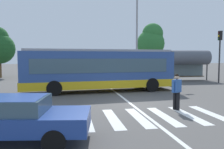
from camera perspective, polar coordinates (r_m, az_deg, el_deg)
The scene contains 14 objects.
ground_plane at distance 12.72m, azimuth 5.47°, elevation -7.10°, with size 160.00×160.00×0.00m, color #514F4C.
city_transit_bus at distance 16.95m, azimuth -3.14°, elevation 1.16°, with size 11.21×3.60×3.06m.
pedestrian_crossing_street at distance 11.40m, azimuth 15.61°, elevation -3.63°, with size 0.53×0.41×1.72m.
foreground_sedan at distance 7.47m, azimuth -23.58°, elevation -9.52°, with size 4.72×2.45×1.35m.
parked_car_blue at distance 26.11m, azimuth -9.52°, elevation 0.39°, with size 2.03×4.58×1.35m.
parked_car_champagne at distance 25.90m, azimuth -3.72°, elevation 0.41°, with size 2.23×4.65×1.35m.
parked_car_charcoal at distance 26.32m, azimuth 2.58°, elevation 0.47°, with size 2.28×4.66×1.35m.
parked_car_white at distance 27.61m, azimuth 7.51°, elevation 0.62°, with size 2.04×4.58×1.35m.
traffic_light_far_corner at distance 24.92m, azimuth 24.98°, elevation 5.85°, with size 0.33×0.32×5.05m.
bus_stop_shelter at distance 26.22m, azimuth 18.46°, elevation 3.86°, with size 4.36×1.54×3.25m.
twin_arm_street_lamp at distance 25.52m, azimuth 6.14°, elevation 11.33°, with size 5.09×0.32×9.14m.
background_tree_right at distance 33.04m, azimuth 9.63°, elevation 8.19°, with size 3.85×3.85×7.21m.
crosswalk_painted_stripes at distance 9.89m, azimuth 6.62°, elevation -10.39°, with size 7.10×3.22×0.01m.
lane_center_line at distance 14.58m, azimuth 2.56°, elevation -5.61°, with size 0.16×24.00×0.01m, color silver.
Camera 1 is at (-3.37, -12.01, 2.50)m, focal length 37.14 mm.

